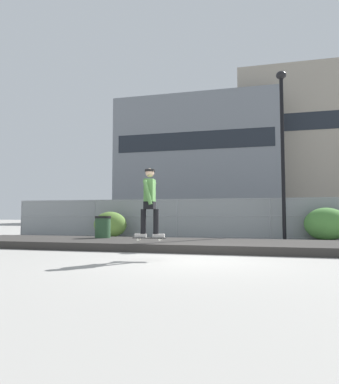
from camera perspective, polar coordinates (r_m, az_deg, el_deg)
ground_plane at (r=8.39m, az=3.36°, el=-11.12°), size 120.00×120.00×0.00m
gravel_berm at (r=11.05m, az=6.00°, el=-8.71°), size 17.40×3.03×0.24m
skateboard at (r=8.31m, az=-3.31°, el=-7.60°), size 0.82×0.28×0.07m
skater at (r=8.30m, az=-3.28°, el=-1.08°), size 0.73×0.60×1.66m
chain_fence at (r=16.41m, az=8.64°, el=-4.25°), size 21.75×0.06×1.85m
street_lamp at (r=16.03m, az=18.11°, el=8.93°), size 0.44×0.44×7.40m
parked_car_near at (r=20.24m, az=1.78°, el=-4.47°), size 4.50×2.14×1.66m
library_building at (r=52.40m, az=4.88°, el=4.91°), size 23.41×10.76×18.02m
office_block at (r=57.43m, az=25.53°, el=6.77°), size 27.63×11.02×22.50m
shrub_left at (r=16.81m, az=-9.74°, el=-5.31°), size 1.59×1.30×1.23m
shrub_center at (r=16.09m, az=24.43°, el=-4.82°), size 1.79×1.46×1.38m
trash_bin at (r=12.88m, az=-10.95°, el=-6.19°), size 0.59×0.59×1.03m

